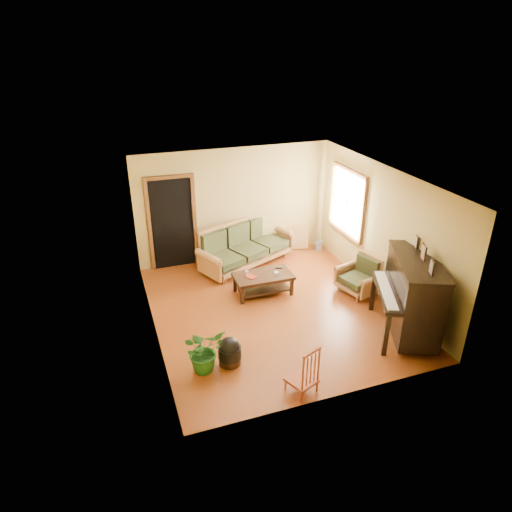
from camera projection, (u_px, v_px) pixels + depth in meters
name	position (u px, v px, depth m)	size (l,w,h in m)	color
floor	(274.00, 309.00, 8.81)	(5.00, 5.00, 0.00)	#61270C
doorway	(172.00, 224.00, 10.04)	(1.08, 0.16, 2.05)	black
window	(348.00, 202.00, 9.92)	(0.12, 1.36, 1.46)	white
sofa	(247.00, 246.00, 10.31)	(2.27, 0.95, 0.97)	#925F35
coffee_table	(263.00, 284.00, 9.27)	(1.17, 0.64, 0.43)	black
armchair	(358.00, 276.00, 9.22)	(0.74, 0.77, 0.77)	#925F35
piano	(413.00, 297.00, 7.84)	(0.95, 1.62, 1.43)	black
footstool	(230.00, 354.00, 7.29)	(0.38, 0.38, 0.36)	black
red_chair	(302.00, 369.00, 6.61)	(0.38, 0.42, 0.82)	#93381A
leaning_frame	(298.00, 236.00, 11.17)	(0.50, 0.11, 0.66)	gold
ceramic_crock	(318.00, 245.00, 11.22)	(0.18, 0.18, 0.23)	#2F448E
potted_plant	(204.00, 350.00, 7.08)	(0.65, 0.56, 0.72)	#1A5117
book	(248.00, 278.00, 9.03)	(0.17, 0.23, 0.02)	maroon
candle	(247.00, 273.00, 9.10)	(0.07, 0.07, 0.12)	silver
glass_jar	(276.00, 273.00, 9.17)	(0.09, 0.09, 0.06)	silver
remote	(279.00, 268.00, 9.44)	(0.15, 0.04, 0.02)	black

